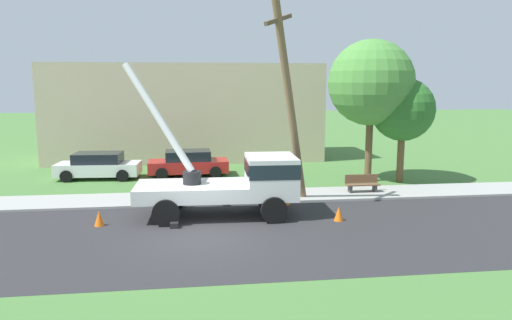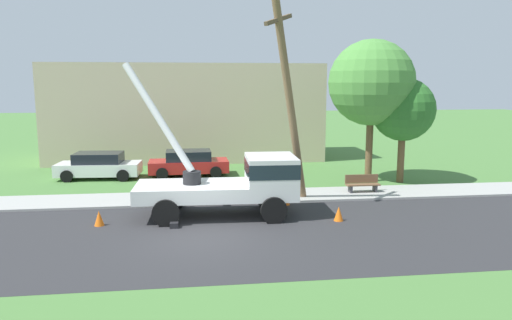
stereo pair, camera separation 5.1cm
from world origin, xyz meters
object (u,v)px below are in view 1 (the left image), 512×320
object	(u,v)px
parked_sedan_red	(188,163)
roadside_tree_far	(403,110)
traffic_cone_ahead	(339,214)
traffic_cone_behind	(99,218)
traffic_cone_curbside	(286,198)
utility_truck	(238,180)
roadside_tree_near	(371,83)
park_bench	(362,184)
parked_sedan_white	(98,166)
leaning_utility_pole	(289,99)

from	to	relation	value
parked_sedan_red	roadside_tree_far	world-z (taller)	roadside_tree_far
traffic_cone_ahead	parked_sedan_red	distance (m)	11.37
traffic_cone_behind	traffic_cone_curbside	world-z (taller)	same
parked_sedan_red	traffic_cone_behind	bearing A→B (deg)	-108.75
utility_truck	traffic_cone_ahead	distance (m)	4.08
utility_truck	roadside_tree_near	distance (m)	10.08
park_bench	traffic_cone_ahead	bearing A→B (deg)	-119.91
park_bench	roadside_tree_near	size ratio (longest dim) A/B	0.22
parked_sedan_red	park_bench	size ratio (longest dim) A/B	2.78
traffic_cone_curbside	park_bench	world-z (taller)	park_bench
utility_truck	traffic_cone_ahead	bearing A→B (deg)	-19.10
utility_truck	traffic_cone_behind	world-z (taller)	utility_truck
parked_sedan_white	parked_sedan_red	xyz separation A→B (m)	(4.84, 0.25, 0.00)
roadside_tree_near	roadside_tree_far	world-z (taller)	roadside_tree_near
traffic_cone_behind	roadside_tree_near	size ratio (longest dim) A/B	0.08
roadside_tree_near	leaning_utility_pole	bearing A→B (deg)	-140.63
utility_truck	roadside_tree_far	world-z (taller)	utility_truck
utility_truck	traffic_cone_curbside	distance (m)	2.80
leaning_utility_pole	traffic_cone_ahead	world-z (taller)	leaning_utility_pole
roadside_tree_near	utility_truck	bearing A→B (deg)	-142.62
utility_truck	leaning_utility_pole	size ratio (longest dim) A/B	0.77
traffic_cone_curbside	roadside_tree_far	bearing A→B (deg)	29.99
utility_truck	parked_sedan_red	size ratio (longest dim) A/B	1.52
leaning_utility_pole	traffic_cone_curbside	distance (m)	4.21
traffic_cone_curbside	parked_sedan_red	bearing A→B (deg)	120.21
parked_sedan_red	park_bench	bearing A→B (deg)	-34.49
leaning_utility_pole	utility_truck	bearing A→B (deg)	-147.42
traffic_cone_ahead	roadside_tree_far	bearing A→B (deg)	51.04
traffic_cone_behind	roadside_tree_near	world-z (taller)	roadside_tree_near
parked_sedan_white	park_bench	bearing A→B (deg)	-22.36
traffic_cone_curbside	roadside_tree_far	world-z (taller)	roadside_tree_far
parked_sedan_white	roadside_tree_far	world-z (taller)	roadside_tree_far
traffic_cone_behind	park_bench	distance (m)	11.91
parked_sedan_red	park_bench	world-z (taller)	parked_sedan_red
parked_sedan_white	parked_sedan_red	distance (m)	4.85
traffic_cone_ahead	park_bench	xyz separation A→B (m)	(2.43, 4.23, 0.18)
traffic_cone_ahead	roadside_tree_far	xyz separation A→B (m)	(5.35, 6.61, 3.51)
traffic_cone_behind	roadside_tree_far	distance (m)	15.87
park_bench	roadside_tree_near	world-z (taller)	roadside_tree_near
traffic_cone_curbside	parked_sedan_white	size ratio (longest dim) A/B	0.12
park_bench	roadside_tree_near	distance (m)	5.59
traffic_cone_behind	parked_sedan_red	world-z (taller)	parked_sedan_red
traffic_cone_curbside	park_bench	size ratio (longest dim) A/B	0.35
traffic_cone_behind	park_bench	world-z (taller)	park_bench
traffic_cone_behind	parked_sedan_red	xyz separation A→B (m)	(3.16, 9.32, 0.43)
utility_truck	traffic_cone_behind	bearing A→B (deg)	-171.45
traffic_cone_ahead	traffic_cone_curbside	bearing A→B (deg)	120.18
traffic_cone_curbside	parked_sedan_red	world-z (taller)	parked_sedan_red
traffic_cone_ahead	parked_sedan_white	distance (m)	14.26
utility_truck	park_bench	xyz separation A→B (m)	(6.14, 2.94, -0.95)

